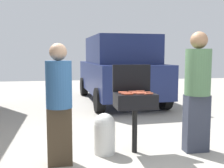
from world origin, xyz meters
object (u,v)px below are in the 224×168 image
bbq_grill (135,103)px  hot_dog_8 (137,92)px  hot_dog_11 (129,94)px  hot_dog_12 (141,93)px  hot_dog_1 (123,92)px  hot_dog_2 (127,92)px  person_right (197,88)px  parked_minivan (119,69)px  hot_dog_5 (133,93)px  hot_dog_6 (133,92)px  hot_dog_10 (140,92)px  hot_dog_3 (136,93)px  hot_dog_9 (140,91)px  hot_dog_13 (149,94)px  hot_dog_7 (141,93)px  hot_dog_14 (123,93)px  hot_dog_4 (126,94)px  person_left (59,100)px  propane_tank (105,133)px  hot_dog_0 (146,92)px

bbq_grill → hot_dog_8: 0.17m
hot_dog_11 → hot_dog_12: bearing=25.1°
hot_dog_1 → hot_dog_2: size_ratio=1.00×
person_right → parked_minivan: (-0.30, 4.57, 0.03)m
hot_dog_5 → hot_dog_6: size_ratio=1.00×
hot_dog_2 → hot_dog_10: 0.20m
hot_dog_3 → hot_dog_5: size_ratio=1.00×
hot_dog_9 → hot_dog_10: same height
bbq_grill → hot_dog_13: bearing=-44.5°
hot_dog_1 → hot_dog_7: bearing=-39.3°
hot_dog_6 → hot_dog_14: size_ratio=1.00×
hot_dog_5 → hot_dog_13: same height
hot_dog_4 → hot_dog_9: bearing=38.3°
bbq_grill → hot_dog_6: hot_dog_6 is taller
hot_dog_1 → hot_dog_4: bearing=-86.6°
hot_dog_8 → person_left: bearing=-163.4°
hot_dog_13 → hot_dog_14: (-0.34, 0.15, 0.00)m
hot_dog_11 → person_right: person_right is taller
hot_dog_8 → bbq_grill: bearing=-127.6°
hot_dog_12 → hot_dog_13: 0.13m
hot_dog_7 → hot_dog_10: (0.01, 0.13, 0.00)m
person_right → hot_dog_3: bearing=-10.6°
hot_dog_10 → hot_dog_11: (-0.21, -0.17, 0.00)m
bbq_grill → hot_dog_7: bearing=-64.2°
hot_dog_6 → hot_dog_7: (0.08, -0.22, 0.00)m
hot_dog_6 → parked_minivan: (0.66, 4.36, 0.10)m
hot_dog_2 → propane_tank: 0.69m
hot_dog_14 → person_right: size_ratio=0.07×
hot_dog_12 → person_right: person_right is taller
hot_dog_2 → hot_dog_5: size_ratio=1.00×
hot_dog_0 → hot_dog_6: size_ratio=1.00×
hot_dog_5 → hot_dog_6: 0.13m
hot_dog_12 → hot_dog_8: bearing=113.4°
bbq_grill → hot_dog_1: size_ratio=7.00×
hot_dog_6 → person_right: 0.98m
hot_dog_1 → hot_dog_4: same height
hot_dog_11 → hot_dog_9: bearing=48.7°
hot_dog_3 → hot_dog_10: bearing=50.5°
hot_dog_6 → hot_dog_9: size_ratio=1.00×
hot_dog_5 → hot_dog_11: 0.16m
hot_dog_2 → person_right: bearing=-7.4°
hot_dog_10 → parked_minivan: parked_minivan is taller
bbq_grill → person_left: (-1.11, -0.30, 0.12)m
hot_dog_1 → hot_dog_11: size_ratio=1.00×
hot_dog_3 → person_right: person_right is taller
bbq_grill → hot_dog_6: size_ratio=7.00×
hot_dog_2 → hot_dog_12: size_ratio=1.00×
hot_dog_13 → person_right: size_ratio=0.07×
propane_tank → person_left: (-0.65, -0.32, 0.57)m
hot_dog_0 → hot_dog_13: bearing=-91.5°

